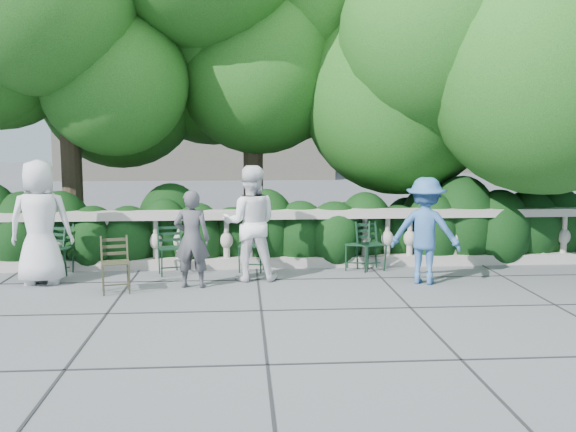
{
  "coord_description": "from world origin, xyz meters",
  "views": [
    {
      "loc": [
        -0.74,
        -9.21,
        2.31
      ],
      "look_at": [
        0.0,
        1.0,
        1.0
      ],
      "focal_mm": 40.0,
      "sensor_mm": 36.0,
      "label": 1
    }
  ],
  "objects": [
    {
      "name": "tree_canopy",
      "position": [
        0.69,
        3.19,
        3.96
      ],
      "size": [
        15.04,
        6.52,
        6.78
      ],
      "color": "#3F3023",
      "rests_on": "ground"
    },
    {
      "name": "person_casual_man",
      "position": [
        -0.61,
        0.84,
        0.91
      ],
      "size": [
        0.91,
        0.73,
        1.83
      ],
      "primitive_type": "imported",
      "rotation": [
        0.0,
        0.0,
        3.1
      ],
      "color": "white",
      "rests_on": "ground"
    },
    {
      "name": "shrub_hedge",
      "position": [
        0.0,
        3.0,
        0.0
      ],
      "size": [
        15.0,
        2.6,
        1.7
      ],
      "primitive_type": null,
      "color": "black",
      "rests_on": "ground"
    },
    {
      "name": "chair_d",
      "position": [
        -0.61,
        1.32,
        0.0
      ],
      "size": [
        0.52,
        0.55,
        0.84
      ],
      "primitive_type": null,
      "rotation": [
        0.0,
        0.0,
        -0.18
      ],
      "color": "black",
      "rests_on": "ground"
    },
    {
      "name": "person_woman_grey",
      "position": [
        -1.5,
        0.4,
        0.74
      ],
      "size": [
        0.57,
        0.4,
        1.48
      ],
      "primitive_type": "imported",
      "rotation": [
        0.0,
        0.0,
        3.05
      ],
      "color": "#444449",
      "rests_on": "ground"
    },
    {
      "name": "ground",
      "position": [
        0.0,
        0.0,
        0.0
      ],
      "size": [
        90.0,
        90.0,
        0.0
      ],
      "primitive_type": "plane",
      "color": "#54565C",
      "rests_on": "ground"
    },
    {
      "name": "chair_c",
      "position": [
        -1.87,
        1.16,
        0.0
      ],
      "size": [
        0.55,
        0.58,
        0.84
      ],
      "primitive_type": null,
      "rotation": [
        0.0,
        0.0,
        0.25
      ],
      "color": "black",
      "rests_on": "ground"
    },
    {
      "name": "person_older_blue",
      "position": [
        2.09,
        0.42,
        0.83
      ],
      "size": [
        1.23,
        1.0,
        1.65
      ],
      "primitive_type": "imported",
      "rotation": [
        0.0,
        0.0,
        2.71
      ],
      "color": "#325D96",
      "rests_on": "ground"
    },
    {
      "name": "person_businessman",
      "position": [
        -3.84,
        0.79,
        0.97
      ],
      "size": [
        0.97,
        0.66,
        1.93
      ],
      "primitive_type": "imported",
      "rotation": [
        0.0,
        0.0,
        3.19
      ],
      "color": "silver",
      "rests_on": "ground"
    },
    {
      "name": "chair_e",
      "position": [
        1.18,
        1.32,
        0.0
      ],
      "size": [
        0.54,
        0.57,
        0.84
      ],
      "primitive_type": null,
      "rotation": [
        0.0,
        0.0,
        -0.25
      ],
      "color": "black",
      "rests_on": "ground"
    },
    {
      "name": "chair_a",
      "position": [
        -3.96,
        1.23,
        0.0
      ],
      "size": [
        0.59,
        0.61,
        0.84
      ],
      "primitive_type": null,
      "rotation": [
        0.0,
        0.0,
        -0.38
      ],
      "color": "black",
      "rests_on": "ground"
    },
    {
      "name": "balustrade",
      "position": [
        0.0,
        1.8,
        0.49
      ],
      "size": [
        12.0,
        0.44,
        1.0
      ],
      "color": "#9E998E",
      "rests_on": "ground"
    },
    {
      "name": "chair_weathered",
      "position": [
        -2.55,
        -0.01,
        0.0
      ],
      "size": [
        0.54,
        0.57,
        0.84
      ],
      "primitive_type": null,
      "rotation": [
        0.0,
        0.0,
        0.24
      ],
      "color": "black",
      "rests_on": "ground"
    },
    {
      "name": "chair_b",
      "position": [
        -3.79,
        1.32,
        0.0
      ],
      "size": [
        0.49,
        0.53,
        0.84
      ],
      "primitive_type": null,
      "rotation": [
        0.0,
        0.0,
        -0.12
      ],
      "color": "black",
      "rests_on": "ground"
    },
    {
      "name": "chair_f",
      "position": [
        1.49,
        1.27,
        0.0
      ],
      "size": [
        0.55,
        0.58,
        0.84
      ],
      "primitive_type": null,
      "rotation": [
        0.0,
        0.0,
        0.28
      ],
      "color": "black",
      "rests_on": "ground"
    }
  ]
}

